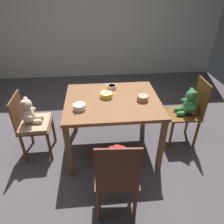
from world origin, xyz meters
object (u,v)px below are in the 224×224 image
object	(u,v)px
teddy_chair_near_front	(117,170)
porridge_bowl_cream_far_center	(112,87)
dining_table	(112,106)
porridge_bowl_terracotta_near_right	(143,98)
teddy_chair_near_left	(31,119)
porridge_bowl_yellow_center	(107,95)
teddy_chair_near_right	(188,107)
porridge_bowl_white_near_left	(79,107)

from	to	relation	value
teddy_chair_near_front	porridge_bowl_cream_far_center	distance (m)	1.20
dining_table	porridge_bowl_terracotta_near_right	size ratio (longest dim) A/B	8.41
teddy_chair_near_front	porridge_bowl_terracotta_near_right	distance (m)	0.96
teddy_chair_near_left	porridge_bowl_cream_far_center	xyz separation A→B (m)	(1.00, 0.28, 0.25)
porridge_bowl_cream_far_center	porridge_bowl_yellow_center	bearing A→B (deg)	-110.95
teddy_chair_near_right	porridge_bowl_white_near_left	distance (m)	1.42
porridge_bowl_yellow_center	porridge_bowl_white_near_left	bearing A→B (deg)	-141.40
dining_table	teddy_chair_near_left	xyz separation A→B (m)	(-0.98, 0.00, -0.13)
porridge_bowl_white_near_left	dining_table	bearing A→B (deg)	25.94
teddy_chair_near_front	porridge_bowl_yellow_center	size ratio (longest dim) A/B	6.06
porridge_bowl_cream_far_center	teddy_chair_near_front	bearing A→B (deg)	-93.14
teddy_chair_near_front	porridge_bowl_white_near_left	size ratio (longest dim) A/B	6.69
teddy_chair_near_front	porridge_bowl_yellow_center	xyz separation A→B (m)	(-0.02, 0.96, 0.23)
dining_table	porridge_bowl_white_near_left	size ratio (longest dim) A/B	8.12
teddy_chair_near_front	porridge_bowl_white_near_left	world-z (taller)	teddy_chair_near_front
teddy_chair_near_right	porridge_bowl_terracotta_near_right	world-z (taller)	teddy_chair_near_right
dining_table	porridge_bowl_cream_far_center	xyz separation A→B (m)	(0.02, 0.29, 0.11)
porridge_bowl_terracotta_near_right	porridge_bowl_yellow_center	world-z (taller)	porridge_bowl_yellow_center
teddy_chair_near_left	porridge_bowl_yellow_center	bearing A→B (deg)	3.03
teddy_chair_near_left	teddy_chair_near_front	bearing A→B (deg)	-44.57
dining_table	porridge_bowl_cream_far_center	world-z (taller)	porridge_bowl_cream_far_center
dining_table	teddy_chair_near_left	distance (m)	0.99
porridge_bowl_cream_far_center	porridge_bowl_terracotta_near_right	bearing A→B (deg)	-45.84
dining_table	porridge_bowl_white_near_left	distance (m)	0.44
teddy_chair_near_right	porridge_bowl_cream_far_center	xyz separation A→B (m)	(-0.98, 0.22, 0.23)
dining_table	porridge_bowl_cream_far_center	size ratio (longest dim) A/B	9.05
dining_table	teddy_chair_near_front	xyz separation A→B (m)	(-0.04, -0.89, -0.11)
porridge_bowl_yellow_center	porridge_bowl_cream_far_center	bearing A→B (deg)	69.05
teddy_chair_near_front	porridge_bowl_white_near_left	bearing A→B (deg)	28.82
dining_table	teddy_chair_near_front	bearing A→B (deg)	-92.86
porridge_bowl_white_near_left	teddy_chair_near_front	bearing A→B (deg)	-64.96
teddy_chair_near_front	teddy_chair_near_right	world-z (taller)	teddy_chair_near_front
teddy_chair_near_front	teddy_chair_near_left	world-z (taller)	teddy_chair_near_front
teddy_chair_near_right	teddy_chair_near_left	bearing A→B (deg)	2.99
teddy_chair_near_left	porridge_bowl_terracotta_near_right	xyz separation A→B (m)	(1.33, -0.06, 0.25)
dining_table	porridge_bowl_terracotta_near_right	distance (m)	0.37
teddy_chair_near_left	teddy_chair_near_right	bearing A→B (deg)	0.89
teddy_chair_near_right	porridge_bowl_cream_far_center	world-z (taller)	teddy_chair_near_right
porridge_bowl_terracotta_near_right	porridge_bowl_yellow_center	distance (m)	0.43
porridge_bowl_yellow_center	porridge_bowl_terracotta_near_right	bearing A→B (deg)	-16.05
porridge_bowl_terracotta_near_right	teddy_chair_near_right	bearing A→B (deg)	10.16
porridge_bowl_terracotta_near_right	porridge_bowl_white_near_left	world-z (taller)	porridge_bowl_white_near_left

